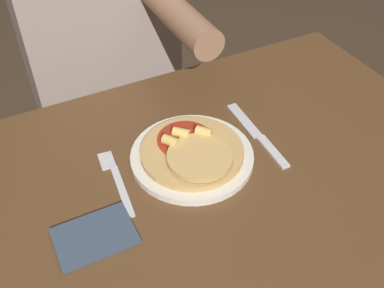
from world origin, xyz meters
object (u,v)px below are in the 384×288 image
object	(u,v)px
fork	(116,178)
knife	(258,135)
person_diner	(102,51)
dining_table	(190,226)
pizza	(193,151)
plate	(192,156)

from	to	relation	value
fork	knife	size ratio (longest dim) A/B	0.80
fork	person_diner	xyz separation A→B (m)	(0.14, 0.51, -0.03)
dining_table	pizza	size ratio (longest dim) A/B	5.71
dining_table	knife	bearing A→B (deg)	16.62
pizza	person_diner	size ratio (longest dim) A/B	0.16
plate	person_diner	distance (m)	0.53
fork	dining_table	bearing A→B (deg)	-31.19
plate	person_diner	world-z (taller)	person_diner
fork	person_diner	size ratio (longest dim) A/B	0.14
pizza	knife	size ratio (longest dim) A/B	0.92
plate	fork	bearing A→B (deg)	173.76
plate	dining_table	bearing A→B (deg)	-120.09
dining_table	fork	size ratio (longest dim) A/B	6.57
plate	pizza	world-z (taller)	pizza
plate	knife	distance (m)	0.15
dining_table	fork	distance (m)	0.20
plate	person_diner	xyz separation A→B (m)	(-0.02, 0.52, -0.04)
person_diner	fork	bearing A→B (deg)	-104.98
person_diner	plate	bearing A→B (deg)	-88.05
dining_table	person_diner	world-z (taller)	person_diner
dining_table	pizza	xyz separation A→B (m)	(0.03, 0.05, 0.16)
pizza	fork	bearing A→B (deg)	172.32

